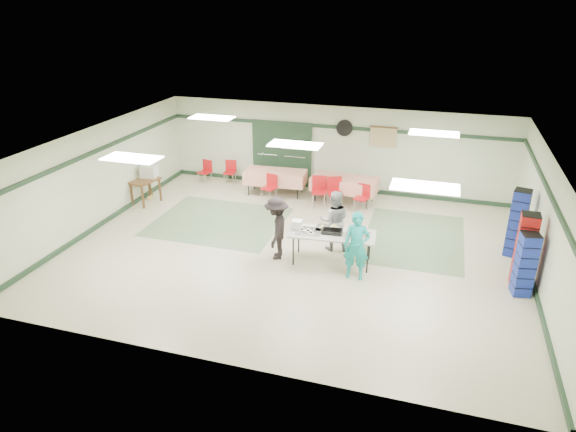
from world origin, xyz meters
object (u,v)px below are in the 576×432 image
(volunteer_dark, at_px, (277,228))
(chair_loose_a, at_px, (230,170))
(crate_stack_red, at_px, (524,251))
(chair_a, at_px, (335,189))
(crate_stack_blue_b, at_px, (525,265))
(volunteer_teal, at_px, (357,246))
(chair_d, at_px, (270,185))
(chair_loose_b, at_px, (206,169))
(office_printer, at_px, (149,171))
(chair_b, at_px, (319,188))
(dining_table_b, at_px, (275,177))
(dining_table_a, at_px, (344,184))
(chair_c, at_px, (363,195))
(serving_table, at_px, (332,235))
(printer_table, at_px, (145,183))
(crate_stack_blue_a, at_px, (517,223))
(volunteer_grey, at_px, (334,220))
(broom, at_px, (149,178))

(volunteer_dark, height_order, chair_loose_a, volunteer_dark)
(chair_loose_a, relative_size, crate_stack_red, 0.47)
(chair_a, height_order, crate_stack_blue_b, crate_stack_blue_b)
(volunteer_teal, relative_size, chair_d, 1.91)
(chair_loose_b, distance_m, office_printer, 2.15)
(volunteer_teal, relative_size, chair_b, 1.72)
(chair_a, bearing_deg, office_printer, 167.93)
(dining_table_b, distance_m, chair_b, 1.65)
(chair_loose_b, bearing_deg, dining_table_a, 11.64)
(dining_table_a, height_order, chair_loose_a, chair_loose_a)
(volunteer_dark, relative_size, chair_c, 1.91)
(chair_b, distance_m, chair_loose_b, 4.16)
(serving_table, xyz_separation_m, crate_stack_red, (4.13, 0.18, 0.12))
(chair_c, distance_m, chair_d, 2.83)
(dining_table_a, bearing_deg, chair_a, -101.65)
(volunteer_dark, height_order, office_printer, volunteer_dark)
(crate_stack_red, bearing_deg, office_printer, 168.20)
(dining_table_a, height_order, dining_table_b, same)
(chair_b, bearing_deg, office_printer, -179.95)
(office_printer, bearing_deg, printer_table, -99.52)
(volunteer_dark, distance_m, crate_stack_red, 5.45)
(crate_stack_blue_a, bearing_deg, serving_table, -158.16)
(volunteer_grey, relative_size, chair_c, 1.91)
(volunteer_teal, bearing_deg, broom, 153.52)
(dining_table_a, bearing_deg, chair_d, -159.90)
(chair_loose_b, bearing_deg, volunteer_grey, -19.38)
(chair_b, bearing_deg, broom, 178.97)
(serving_table, bearing_deg, volunteer_dark, -178.70)
(chair_d, bearing_deg, serving_table, -35.75)
(volunteer_grey, bearing_deg, volunteer_teal, 107.28)
(office_printer, bearing_deg, serving_table, -30.18)
(volunteer_dark, bearing_deg, serving_table, 85.24)
(chair_d, xyz_separation_m, crate_stack_blue_a, (6.78, -1.70, 0.34))
(volunteer_teal, distance_m, office_printer, 7.41)
(chair_b, bearing_deg, volunteer_dark, -104.57)
(crate_stack_red, relative_size, broom, 1.33)
(volunteer_dark, bearing_deg, crate_stack_blue_a, 97.73)
(dining_table_a, relative_size, chair_c, 2.52)
(volunteer_teal, bearing_deg, chair_loose_a, 132.41)
(dining_table_b, bearing_deg, chair_a, -19.51)
(volunteer_grey, xyz_separation_m, printer_table, (-6.07, 1.33, -0.13))
(volunteer_teal, bearing_deg, chair_a, 105.31)
(chair_d, relative_size, broom, 0.65)
(volunteer_teal, height_order, chair_c, volunteer_teal)
(crate_stack_red, xyz_separation_m, printer_table, (-10.30, 1.86, -0.20))
(chair_loose_a, distance_m, crate_stack_blue_b, 9.71)
(volunteer_dark, height_order, chair_b, volunteer_dark)
(volunteer_teal, distance_m, chair_d, 5.12)
(chair_a, distance_m, chair_loose_b, 4.63)
(chair_loose_a, bearing_deg, volunteer_teal, -49.95)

